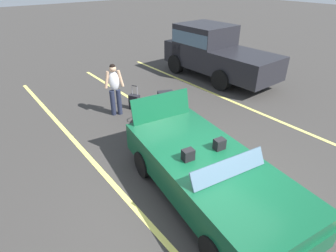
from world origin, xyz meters
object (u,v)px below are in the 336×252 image
Objects in this scene: suitcase_medium_bright at (172,114)px; parked_pickup_truck_near at (213,51)px; suitcase_large_black at (166,103)px; duffel_bag at (142,118)px; suitcase_small_carryon at (134,102)px; convertible_car at (215,180)px; traveler_person at (114,87)px.

suitcase_medium_bright is 0.12× the size of parked_pickup_truck_near.
suitcase_medium_bright is 4.74m from parked_pickup_truck_near.
parked_pickup_truck_near is (-2.33, 4.05, 0.80)m from suitcase_medium_bright.
parked_pickup_truck_near reaches higher than suitcase_large_black.
suitcase_small_carryon is at bearing 160.19° from duffel_bag.
suitcase_medium_bright is (0.68, -0.28, -0.06)m from suitcase_large_black.
duffel_bag is 5.13m from parked_pickup_truck_near.
suitcase_small_carryon is 0.16× the size of parked_pickup_truck_near.
traveler_person is at bearing -176.38° from convertible_car.
traveler_person is at bearing -29.54° from suitcase_small_carryon.
suitcase_medium_bright reaches higher than duffel_bag.
suitcase_large_black is 1.19× the size of suitcase_medium_bright.
traveler_person reaches higher than suitcase_medium_bright.
suitcase_large_black is at bearing -121.47° from suitcase_medium_bright.
convertible_car is 0.86× the size of parked_pickup_truck_near.
suitcase_large_black is at bearing 112.69° from parked_pickup_truck_near.
parked_pickup_truck_near is at bearing 143.21° from convertible_car.
suitcase_small_carryon is 0.94m from traveler_person.
convertible_car is 4.74m from suitcase_small_carryon.
suitcase_large_black reaches higher than suitcase_medium_bright.
convertible_car is 3.38m from suitcase_medium_bright.
convertible_car is 4.66m from traveler_person.
convertible_car is at bearing -1.12° from suitcase_large_black.
duffel_bag is at bearing 40.86° from traveler_person.
suitcase_medium_bright is 1.59m from suitcase_small_carryon.
suitcase_large_black is 0.99m from duffel_bag.
duffel_bag is at bearing 177.47° from convertible_car.
duffel_bag is (0.93, -0.34, -0.09)m from suitcase_small_carryon.
parked_pickup_truck_near is at bearing -159.39° from suitcase_medium_bright.
suitcase_small_carryon is at bearing 99.12° from parked_pickup_truck_near.
parked_pickup_truck_near is (-0.78, 4.40, 0.85)m from suitcase_small_carryon.
traveler_person is (-1.57, -1.01, 0.62)m from suitcase_medium_bright.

